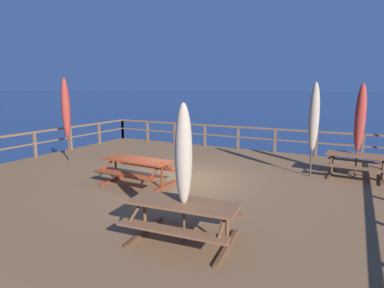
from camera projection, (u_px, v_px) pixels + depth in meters
The scene contains 11 objects.
ground_plane at pixel (180, 200), 10.17m from camera, with size 600.00×600.00×0.00m, color navy.
wooden_deck at pixel (180, 189), 10.10m from camera, with size 14.17×11.49×0.70m, color brown.
railing_waterside_far at pixel (238, 133), 14.80m from camera, with size 13.97×0.10×1.09m.
railing_side_left at pixel (34, 140), 13.05m from camera, with size 0.10×11.29×1.09m.
picnic_table_back_right at pixel (357, 161), 10.14m from camera, with size 1.90×1.50×0.78m.
picnic_table_mid_centre at pixel (138, 166), 9.43m from camera, with size 2.17×1.48×0.78m.
picnic_table_back_left at pixel (184, 212), 5.94m from camera, with size 2.19×1.59×0.78m.
patio_umbrella_tall_front at pixel (360, 118), 9.95m from camera, with size 0.32×0.32×3.03m.
patio_umbrella_short_front at pixel (314, 117), 9.99m from camera, with size 0.32×0.32×3.06m.
patio_umbrella_short_back at pixel (184, 155), 5.71m from camera, with size 0.32×0.32×2.63m.
patio_umbrella_tall_mid_left at pixel (66, 109), 12.13m from camera, with size 0.32×0.32×3.25m.
Camera 1 is at (4.81, -8.42, 3.59)m, focal length 29.42 mm.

